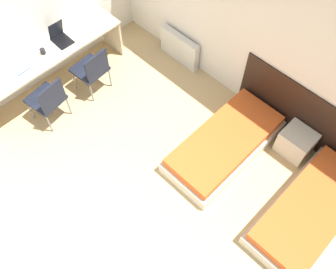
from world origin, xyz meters
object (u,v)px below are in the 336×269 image
Objects in this scene: bed_near_door at (310,211)px; chair_near_laptop at (92,69)px; nightstand at (296,142)px; laptop at (60,37)px; bed_near_window at (225,144)px; chair_near_notebook at (48,99)px.

chair_near_laptop is (-3.78, -0.59, 0.33)m from bed_near_door.
laptop reaches higher than nightstand.
chair_near_laptop is (-2.29, -0.59, 0.33)m from bed_near_window.
bed_near_window is at bearing 14.51° from laptop.
bed_near_door is at bearing 0.00° from bed_near_window.
nightstand reaches higher than bed_near_window.
bed_near_window is 4.09× the size of nightstand.
chair_near_laptop is at bearing 81.97° from chair_near_notebook.
laptop is (-0.58, -0.08, 0.34)m from chair_near_laptop.
nightstand reaches higher than bed_near_door.
nightstand is 1.41× the size of laptop.
nightstand is 3.33m from chair_near_laptop.
nightstand is (0.74, 0.74, 0.05)m from bed_near_window.
chair_near_notebook is at bearing -94.26° from chair_near_laptop.
nightstand is at bearing 27.56° from chair_near_notebook.
laptop is at bearing -166.85° from bed_near_window.
bed_near_window and bed_near_door have the same top height.
laptop is at bearing -175.93° from chair_near_laptop.
laptop reaches higher than chair_near_laptop.
chair_near_notebook reaches higher than bed_near_door.
bed_near_door is 3.84m from chair_near_laptop.
laptop is at bearing -171.25° from bed_near_door.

